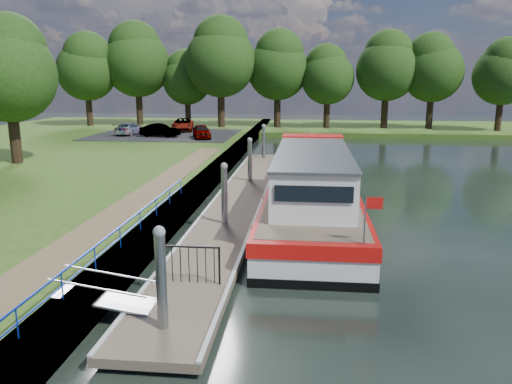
# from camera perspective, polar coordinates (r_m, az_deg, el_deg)

# --- Properties ---
(ground) EXTENTS (160.00, 160.00, 0.00)m
(ground) POSITION_cam_1_polar(r_m,az_deg,el_deg) (13.27, -9.84, -15.51)
(ground) COLOR black
(ground) RESTS_ON ground
(bank_edge) EXTENTS (1.10, 90.00, 0.78)m
(bank_edge) POSITION_cam_1_polar(r_m,az_deg,el_deg) (27.51, -6.59, 0.37)
(bank_edge) COLOR #473D2D
(bank_edge) RESTS_ON ground
(far_bank) EXTENTS (60.00, 18.00, 0.60)m
(far_bank) POSITION_cam_1_polar(r_m,az_deg,el_deg) (64.08, 13.80, 7.06)
(far_bank) COLOR #2D4C15
(far_bank) RESTS_ON ground
(footpath) EXTENTS (1.60, 40.00, 0.05)m
(footpath) POSITION_cam_1_polar(r_m,az_deg,el_deg) (21.43, -15.52, -2.44)
(footpath) COLOR brown
(footpath) RESTS_ON riverbank
(carpark) EXTENTS (14.00, 12.00, 0.06)m
(carpark) POSITION_cam_1_polar(r_m,az_deg,el_deg) (51.56, -10.30, 6.49)
(carpark) COLOR black
(carpark) RESTS_ON riverbank
(blue_fence) EXTENTS (0.04, 18.04, 0.72)m
(blue_fence) POSITION_cam_1_polar(r_m,az_deg,el_deg) (16.24, -16.56, -5.46)
(blue_fence) COLOR #0C2DBF
(blue_fence) RESTS_ON riverbank
(pontoon) EXTENTS (2.50, 30.00, 0.56)m
(pontoon) POSITION_cam_1_polar(r_m,az_deg,el_deg) (25.19, -1.89, -1.18)
(pontoon) COLOR brown
(pontoon) RESTS_ON ground
(mooring_piles) EXTENTS (0.30, 27.30, 3.55)m
(mooring_piles) POSITION_cam_1_polar(r_m,az_deg,el_deg) (24.95, -1.91, 1.26)
(mooring_piles) COLOR gray
(mooring_piles) RESTS_ON ground
(gangway) EXTENTS (2.58, 1.00, 0.92)m
(gangway) POSITION_cam_1_polar(r_m,az_deg,el_deg) (14.00, -16.83, -11.48)
(gangway) COLOR #A5A8AD
(gangway) RESTS_ON ground
(gate_panel) EXTENTS (1.85, 0.05, 1.15)m
(gate_panel) POSITION_cam_1_polar(r_m,az_deg,el_deg) (14.74, -7.69, -7.58)
(gate_panel) COLOR black
(gate_panel) RESTS_ON ground
(barge) EXTENTS (4.36, 21.15, 4.78)m
(barge) POSITION_cam_1_polar(r_m,az_deg,el_deg) (25.11, 6.36, 0.82)
(barge) COLOR black
(barge) RESTS_ON ground
(horizon_trees) EXTENTS (54.38, 10.03, 12.87)m
(horizon_trees) POSITION_cam_1_polar(r_m,az_deg,el_deg) (60.13, 1.27, 14.36)
(horizon_trees) COLOR #332316
(horizon_trees) RESTS_ON ground
(bank_tree_a) EXTENTS (6.12, 6.12, 9.72)m
(bank_tree_a) POSITION_cam_1_polar(r_m,az_deg,el_deg) (36.82, -26.45, 12.67)
(bank_tree_a) COLOR #332316
(bank_tree_a) RESTS_ON riverbank
(car_a) EXTENTS (2.56, 4.05, 1.28)m
(car_a) POSITION_cam_1_polar(r_m,az_deg,el_deg) (47.42, -6.24, 6.90)
(car_a) COLOR #999999
(car_a) RESTS_ON carpark
(car_b) EXTENTS (3.89, 1.69, 1.24)m
(car_b) POSITION_cam_1_polar(r_m,az_deg,el_deg) (49.29, -10.92, 6.94)
(car_b) COLOR #999999
(car_b) RESTS_ON carpark
(car_c) EXTENTS (2.47, 4.40, 1.20)m
(car_c) POSITION_cam_1_polar(r_m,az_deg,el_deg) (51.84, -14.12, 7.04)
(car_c) COLOR #999999
(car_c) RESTS_ON carpark
(car_d) EXTENTS (3.00, 5.05, 1.32)m
(car_d) POSITION_cam_1_polar(r_m,az_deg,el_deg) (54.61, -8.38, 7.62)
(car_d) COLOR #999999
(car_d) RESTS_ON carpark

